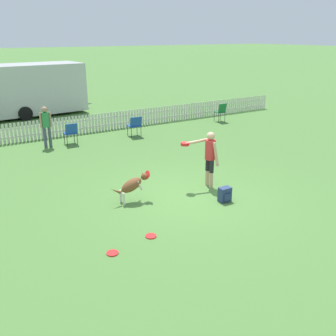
% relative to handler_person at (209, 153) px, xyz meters
% --- Properties ---
extents(ground_plane, '(240.00, 240.00, 0.00)m').
position_rel_handler_person_xyz_m(ground_plane, '(-0.75, -0.28, -0.97)').
color(ground_plane, '#4C7A38').
extents(handler_person, '(0.90, 0.71, 1.55)m').
position_rel_handler_person_xyz_m(handler_person, '(0.00, 0.00, 0.00)').
color(handler_person, tan).
rests_on(handler_person, ground_plane).
extents(leaping_dog, '(1.06, 0.36, 0.76)m').
position_rel_handler_person_xyz_m(leaping_dog, '(-2.22, 0.18, -0.51)').
color(leaping_dog, brown).
rests_on(leaping_dog, ground_plane).
extents(frisbee_near_handler, '(0.23, 0.23, 0.02)m').
position_rel_handler_person_xyz_m(frisbee_near_handler, '(-2.69, -1.58, -0.95)').
color(frisbee_near_handler, red).
rests_on(frisbee_near_handler, ground_plane).
extents(frisbee_near_dog, '(0.23, 0.23, 0.02)m').
position_rel_handler_person_xyz_m(frisbee_near_dog, '(-3.63, -1.75, -0.95)').
color(frisbee_near_dog, red).
rests_on(frisbee_near_dog, ground_plane).
extents(backpack_on_grass, '(0.31, 0.24, 0.37)m').
position_rel_handler_person_xyz_m(backpack_on_grass, '(-0.23, -1.03, -0.78)').
color(backpack_on_grass, navy).
rests_on(backpack_on_grass, ground_plane).
extents(picket_fence, '(21.13, 0.04, 0.77)m').
position_rel_handler_person_xyz_m(picket_fence, '(-0.75, 7.48, -0.58)').
color(picket_fence, beige).
rests_on(picket_fence, ground_plane).
extents(folding_chair_blue_left, '(0.47, 0.49, 0.83)m').
position_rel_handler_person_xyz_m(folding_chair_blue_left, '(-1.87, 6.09, -0.47)').
color(folding_chair_blue_left, '#333338').
rests_on(folding_chair_blue_left, ground_plane).
extents(folding_chair_center, '(0.45, 0.47, 0.89)m').
position_rel_handler_person_xyz_m(folding_chair_center, '(5.50, 6.15, -0.43)').
color(folding_chair_center, '#333338').
rests_on(folding_chair_center, ground_plane).
extents(folding_chair_green_right, '(0.54, 0.56, 0.84)m').
position_rel_handler_person_xyz_m(folding_chair_green_right, '(0.74, 5.86, -0.46)').
color(folding_chair_green_right, '#333338').
rests_on(folding_chair_green_right, ground_plane).
extents(spectator_standing, '(0.42, 0.27, 1.53)m').
position_rel_handler_person_xyz_m(spectator_standing, '(-2.74, 6.19, -0.05)').
color(spectator_standing, '#474C5B').
rests_on(spectator_standing, ground_plane).
extents(equipment_trailer, '(6.18, 2.74, 2.58)m').
position_rel_handler_person_xyz_m(equipment_trailer, '(-1.86, 12.61, 0.39)').
color(equipment_trailer, '#B7B7B7').
rests_on(equipment_trailer, ground_plane).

